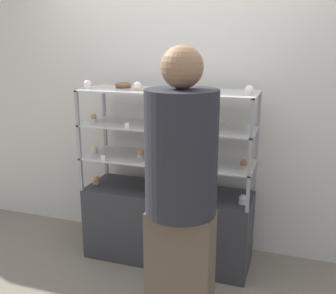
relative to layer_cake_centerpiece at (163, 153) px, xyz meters
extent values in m
plane|color=gray|center=(0.04, 0.01, -0.93)|extent=(20.00, 20.00, 0.00)
cube|color=silver|center=(0.04, 0.39, 0.37)|extent=(8.00, 0.05, 2.60)
cube|color=#333338|center=(0.04, 0.01, -0.63)|extent=(1.36, 0.47, 0.61)
cube|color=#99999E|center=(-0.63, 0.23, -0.18)|extent=(0.02, 0.02, 0.27)
cube|color=#99999E|center=(0.71, 0.23, -0.18)|extent=(0.02, 0.02, 0.27)
cube|color=#99999E|center=(-0.63, -0.21, -0.18)|extent=(0.02, 0.02, 0.27)
cube|color=#99999E|center=(0.71, -0.21, -0.18)|extent=(0.02, 0.02, 0.27)
cube|color=silver|center=(0.04, 0.01, -0.05)|extent=(1.36, 0.47, 0.01)
cube|color=#99999E|center=(-0.63, 0.23, 0.09)|extent=(0.02, 0.02, 0.27)
cube|color=#99999E|center=(0.71, 0.23, 0.09)|extent=(0.02, 0.02, 0.27)
cube|color=#99999E|center=(-0.63, -0.21, 0.09)|extent=(0.02, 0.02, 0.27)
cube|color=#99999E|center=(0.71, -0.21, 0.09)|extent=(0.02, 0.02, 0.27)
cube|color=silver|center=(0.04, 0.01, 0.22)|extent=(1.36, 0.47, 0.01)
cube|color=#99999E|center=(-0.63, 0.23, 0.36)|extent=(0.02, 0.02, 0.27)
cube|color=#99999E|center=(0.71, 0.23, 0.36)|extent=(0.02, 0.02, 0.27)
cube|color=#99999E|center=(-0.63, -0.21, 0.36)|extent=(0.02, 0.02, 0.27)
cube|color=#99999E|center=(0.71, -0.21, 0.36)|extent=(0.02, 0.02, 0.27)
cube|color=silver|center=(0.04, 0.01, 0.49)|extent=(1.36, 0.47, 0.01)
cylinder|color=#C66660|center=(0.00, 0.00, -0.01)|extent=(0.15, 0.15, 0.08)
cylinder|color=#F4EAB2|center=(0.00, 0.00, 0.04)|extent=(0.16, 0.16, 0.01)
cube|color=#DBBC84|center=(0.32, -0.02, 0.25)|extent=(0.24, 0.16, 0.05)
cube|color=#F4EAB2|center=(0.32, -0.02, 0.28)|extent=(0.24, 0.16, 0.01)
cylinder|color=#CCB28C|center=(-0.59, -0.04, -0.31)|extent=(0.06, 0.06, 0.02)
sphere|color=#E5996B|center=(-0.59, -0.04, -0.28)|extent=(0.06, 0.06, 0.06)
cylinder|color=#CCB28C|center=(0.04, -0.09, -0.31)|extent=(0.06, 0.06, 0.02)
sphere|color=white|center=(0.04, -0.09, -0.28)|extent=(0.06, 0.06, 0.06)
cylinder|color=white|center=(0.66, -0.07, -0.31)|extent=(0.06, 0.06, 0.02)
sphere|color=silver|center=(0.66, -0.07, -0.28)|extent=(0.06, 0.06, 0.06)
cube|color=white|center=(0.22, -0.20, -0.30)|extent=(0.04, 0.00, 0.04)
cylinder|color=white|center=(-0.59, -0.03, -0.04)|extent=(0.05, 0.05, 0.02)
sphere|color=#F4EAB2|center=(-0.59, -0.03, -0.01)|extent=(0.06, 0.06, 0.06)
cylinder|color=white|center=(-0.18, -0.03, -0.04)|extent=(0.05, 0.05, 0.02)
sphere|color=#E5996B|center=(-0.18, -0.03, -0.01)|extent=(0.06, 0.06, 0.06)
cylinder|color=#CCB28C|center=(0.25, -0.03, -0.04)|extent=(0.05, 0.05, 0.02)
sphere|color=silver|center=(0.25, -0.03, -0.01)|extent=(0.06, 0.06, 0.06)
cylinder|color=#CCB28C|center=(0.65, -0.05, -0.04)|extent=(0.05, 0.05, 0.02)
sphere|color=#8C5B42|center=(0.65, -0.05, -0.01)|extent=(0.06, 0.06, 0.06)
cube|color=white|center=(-0.43, -0.20, -0.03)|extent=(0.04, 0.00, 0.04)
cylinder|color=white|center=(-0.58, -0.06, 0.24)|extent=(0.05, 0.05, 0.03)
sphere|color=#E5996B|center=(-0.58, -0.06, 0.26)|extent=(0.05, 0.05, 0.05)
cylinder|color=beige|center=(0.04, -0.10, 0.24)|extent=(0.05, 0.05, 0.03)
sphere|color=white|center=(0.04, -0.10, 0.26)|extent=(0.05, 0.05, 0.05)
cylinder|color=white|center=(0.68, -0.08, 0.24)|extent=(0.05, 0.05, 0.03)
sphere|color=silver|center=(0.68, -0.08, 0.26)|extent=(0.05, 0.05, 0.05)
cube|color=white|center=(-0.22, -0.20, 0.25)|extent=(0.04, 0.00, 0.04)
cylinder|color=beige|center=(-0.59, -0.10, 0.51)|extent=(0.06, 0.06, 0.02)
sphere|color=silver|center=(-0.59, -0.10, 0.53)|extent=(0.06, 0.06, 0.06)
cylinder|color=#CCB28C|center=(-0.17, -0.09, 0.51)|extent=(0.06, 0.06, 0.02)
sphere|color=white|center=(-0.17, -0.09, 0.53)|extent=(0.06, 0.06, 0.06)
cylinder|color=white|center=(0.24, -0.05, 0.51)|extent=(0.06, 0.06, 0.02)
sphere|color=#E5996B|center=(0.24, -0.05, 0.53)|extent=(0.06, 0.06, 0.06)
cylinder|color=beige|center=(0.66, -0.08, 0.51)|extent=(0.06, 0.06, 0.02)
sphere|color=white|center=(0.66, -0.08, 0.53)|extent=(0.06, 0.06, 0.06)
cube|color=white|center=(0.27, -0.20, 0.52)|extent=(0.04, 0.00, 0.04)
torus|color=brown|center=(-0.36, 0.07, 0.52)|extent=(0.13, 0.13, 0.04)
cube|color=brown|center=(0.39, -0.80, -0.52)|extent=(0.39, 0.22, 0.82)
cylinder|color=#26262D|center=(0.39, -0.80, 0.25)|extent=(0.41, 0.41, 0.72)
sphere|color=#936B4C|center=(0.39, -0.80, 0.72)|extent=(0.23, 0.23, 0.23)
camera|label=1|loc=(1.00, -2.84, 0.85)|focal=42.00mm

